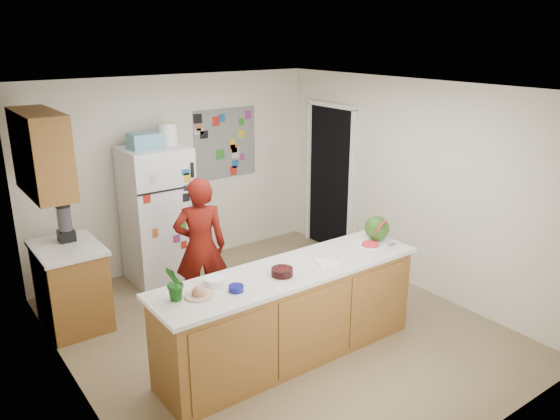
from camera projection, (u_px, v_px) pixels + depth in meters
floor at (276, 329)px, 5.79m from camera, size 4.00×4.50×0.02m
wall_back at (176, 172)px, 7.14m from camera, size 4.00×0.02×2.50m
wall_left at (68, 265)px, 4.28m from camera, size 0.02×4.50×2.50m
wall_right at (412, 185)px, 6.53m from camera, size 0.02×4.50×2.50m
ceiling at (276, 88)px, 5.01m from camera, size 4.00×4.50×0.02m
doorway at (330, 179)px, 7.70m from camera, size 0.03×0.85×2.04m
peninsula_base at (290, 316)px, 5.16m from camera, size 2.60×0.62×0.88m
peninsula_top at (290, 271)px, 5.02m from camera, size 2.68×0.70×0.04m
side_counter_base at (72, 288)px, 5.75m from camera, size 0.60×0.80×0.86m
side_counter_top at (67, 248)px, 5.61m from camera, size 0.64×0.84×0.04m
upper_cabinets at (41, 153)px, 5.18m from camera, size 0.35×1.00×0.80m
refrigerator at (158, 215)px, 6.72m from camera, size 0.75×0.70×1.70m
fridge_top_bin at (144, 141)px, 6.38m from camera, size 0.35×0.28×0.18m
photo_collage at (225, 143)px, 7.45m from camera, size 0.95×0.01×0.95m
person at (200, 247)px, 5.91m from camera, size 0.67×0.56×1.56m
blender_appliance at (65, 224)px, 5.69m from camera, size 0.14×0.14×0.38m
cutting_board at (374, 242)px, 5.64m from camera, size 0.42×0.34×0.01m
watermelon at (377, 228)px, 5.65m from camera, size 0.26×0.26×0.26m
watermelon_slice at (370, 244)px, 5.54m from camera, size 0.17×0.17×0.02m
cherry_bowl at (282, 272)px, 4.87m from camera, size 0.20×0.20×0.07m
white_bowl at (214, 281)px, 4.70m from camera, size 0.22×0.22×0.06m
cobalt_bowl at (236, 288)px, 4.58m from camera, size 0.17×0.17×0.05m
plate at (199, 295)px, 4.50m from camera, size 0.28×0.28×0.02m
paper_towel at (327, 262)px, 5.14m from camera, size 0.23×0.21×0.02m
keys at (391, 245)px, 5.58m from camera, size 0.09×0.05×0.01m
potted_plant at (175, 283)px, 4.37m from camera, size 0.20×0.21×0.31m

